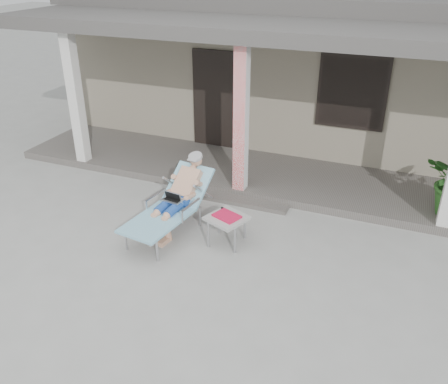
% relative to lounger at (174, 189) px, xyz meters
% --- Properties ---
extents(ground, '(60.00, 60.00, 0.00)m').
position_rel_lounger_xyz_m(ground, '(0.56, -0.62, -0.73)').
color(ground, '#9E9E99').
rests_on(ground, ground).
extents(house, '(10.40, 5.40, 3.30)m').
position_rel_lounger_xyz_m(house, '(0.56, 5.88, 0.93)').
color(house, gray).
rests_on(house, ground).
extents(porch_deck, '(10.00, 2.00, 0.15)m').
position_rel_lounger_xyz_m(porch_deck, '(0.56, 2.38, -0.66)').
color(porch_deck, '#605B56').
rests_on(porch_deck, ground).
extents(porch_overhang, '(10.00, 2.30, 2.85)m').
position_rel_lounger_xyz_m(porch_overhang, '(0.56, 2.33, 2.05)').
color(porch_overhang, silver).
rests_on(porch_overhang, porch_deck).
extents(porch_step, '(2.00, 0.30, 0.07)m').
position_rel_lounger_xyz_m(porch_step, '(0.56, 1.23, -0.70)').
color(porch_step, '#605B56').
rests_on(porch_step, ground).
extents(lounger, '(0.92, 1.89, 1.19)m').
position_rel_lounger_xyz_m(lounger, '(0.00, 0.00, 0.00)').
color(lounger, '#B7B7BC').
rests_on(lounger, ground).
extents(side_table, '(0.71, 0.71, 0.49)m').
position_rel_lounger_xyz_m(side_table, '(0.93, -0.07, -0.32)').
color(side_table, '#A3A39F').
rests_on(side_table, ground).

